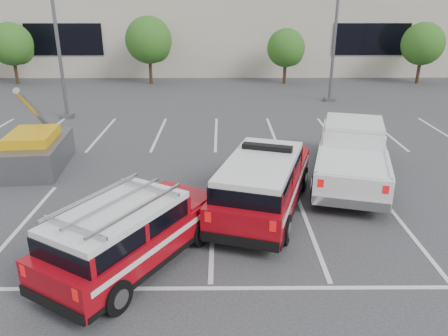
% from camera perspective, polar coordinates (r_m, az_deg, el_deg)
% --- Properties ---
extents(ground, '(120.00, 120.00, 0.00)m').
position_cam_1_polar(ground, '(12.42, -1.50, -7.56)').
color(ground, '#2F2F31').
rests_on(ground, ground).
extents(stall_markings, '(23.00, 15.00, 0.01)m').
position_cam_1_polar(stall_markings, '(16.50, -1.22, 0.02)').
color(stall_markings, silver).
rests_on(stall_markings, ground).
extents(convention_building, '(60.00, 16.99, 13.20)m').
position_cam_1_polar(convention_building, '(42.76, -0.50, 19.60)').
color(convention_building, beige).
rests_on(convention_building, ground).
extents(tree_left, '(3.07, 3.07, 4.42)m').
position_cam_1_polar(tree_left, '(36.38, -25.84, 14.20)').
color(tree_left, '#3F2B19').
rests_on(tree_left, ground).
extents(tree_mid_left, '(3.37, 3.37, 4.85)m').
position_cam_1_polar(tree_mid_left, '(33.45, -9.62, 15.96)').
color(tree_mid_left, '#3F2B19').
rests_on(tree_mid_left, ground).
extents(tree_mid_right, '(2.77, 2.77, 3.99)m').
position_cam_1_polar(tree_mid_right, '(33.45, 8.23, 15.11)').
color(tree_mid_right, '#3F2B19').
rests_on(tree_mid_right, ground).
extents(tree_right, '(3.07, 3.07, 4.42)m').
position_cam_1_polar(tree_right, '(36.25, 24.61, 14.37)').
color(tree_right, '#3F2B19').
rests_on(tree_right, ground).
extents(light_pole_left, '(0.90, 0.60, 10.24)m').
position_cam_1_polar(light_pole_left, '(24.33, -21.29, 18.05)').
color(light_pole_left, '#59595E').
rests_on(light_pole_left, ground).
extents(light_pole_mid, '(0.90, 0.60, 10.24)m').
position_cam_1_polar(light_pole_mid, '(27.72, 14.53, 19.01)').
color(light_pole_mid, '#59595E').
rests_on(light_pole_mid, ground).
extents(fire_chief_suv, '(3.57, 5.89, 1.95)m').
position_cam_1_polar(fire_chief_suv, '(12.95, 5.09, -2.44)').
color(fire_chief_suv, maroon).
rests_on(fire_chief_suv, ground).
extents(white_pickup, '(3.83, 6.76, 1.96)m').
position_cam_1_polar(white_pickup, '(15.93, 16.28, 1.33)').
color(white_pickup, silver).
rests_on(white_pickup, ground).
extents(ladder_suv, '(4.06, 5.05, 1.88)m').
position_cam_1_polar(ladder_suv, '(10.58, -12.14, -8.94)').
color(ladder_suv, maroon).
rests_on(ladder_suv, ground).
extents(utility_rig, '(3.21, 3.94, 3.18)m').
position_cam_1_polar(utility_rig, '(17.75, -23.95, 1.84)').
color(utility_rig, '#59595E').
rests_on(utility_rig, ground).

